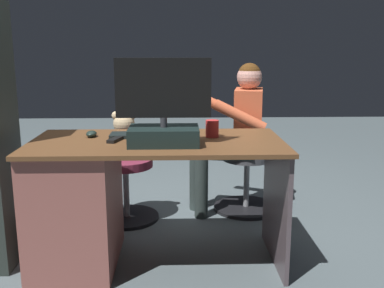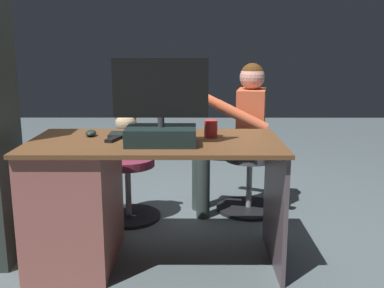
{
  "view_description": "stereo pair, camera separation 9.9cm",
  "coord_description": "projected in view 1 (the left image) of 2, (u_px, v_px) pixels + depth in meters",
  "views": [
    {
      "loc": [
        -0.12,
        2.85,
        1.25
      ],
      "look_at": [
        -0.21,
        0.07,
        0.64
      ],
      "focal_mm": 42.01,
      "sensor_mm": 36.0,
      "label": 1
    },
    {
      "loc": [
        -0.21,
        2.85,
        1.25
      ],
      "look_at": [
        -0.21,
        0.07,
        0.64
      ],
      "focal_mm": 42.01,
      "sensor_mm": 36.0,
      "label": 2
    }
  ],
  "objects": [
    {
      "name": "ground_plane",
      "position": [
        161.0,
        234.0,
        3.05
      ],
      "size": [
        10.0,
        10.0,
        0.0
      ],
      "primitive_type": "plane",
      "color": "#525F63"
    },
    {
      "name": "desk",
      "position": [
        93.0,
        199.0,
        2.58
      ],
      "size": [
        1.42,
        0.71,
        0.73
      ],
      "color": "brown",
      "rests_on": "ground_plane"
    },
    {
      "name": "monitor",
      "position": [
        164.0,
        120.0,
        2.39
      ],
      "size": [
        0.51,
        0.25,
        0.46
      ],
      "color": "black",
      "rests_on": "desk"
    },
    {
      "name": "keyboard",
      "position": [
        146.0,
        135.0,
        2.62
      ],
      "size": [
        0.42,
        0.14,
        0.02
      ],
      "primitive_type": "cube",
      "color": "black",
      "rests_on": "desk"
    },
    {
      "name": "computer_mouse",
      "position": [
        91.0,
        134.0,
        2.61
      ],
      "size": [
        0.06,
        0.1,
        0.04
      ],
      "primitive_type": "ellipsoid",
      "color": "#1D2B25",
      "rests_on": "desk"
    },
    {
      "name": "cup",
      "position": [
        212.0,
        129.0,
        2.6
      ],
      "size": [
        0.08,
        0.08,
        0.1
      ],
      "primitive_type": "cylinder",
      "color": "red",
      "rests_on": "desk"
    },
    {
      "name": "tv_remote",
      "position": [
        116.0,
        139.0,
        2.5
      ],
      "size": [
        0.09,
        0.16,
        0.02
      ],
      "primitive_type": "cube",
      "rotation": [
        0.0,
        0.0,
        -0.3
      ],
      "color": "black",
      "rests_on": "desk"
    },
    {
      "name": "office_chair_teddy",
      "position": [
        126.0,
        183.0,
        3.26
      ],
      "size": [
        0.47,
        0.47,
        0.46
      ],
      "color": "black",
      "rests_on": "ground_plane"
    },
    {
      "name": "teddy_bear",
      "position": [
        125.0,
        137.0,
        3.2
      ],
      "size": [
        0.24,
        0.24,
        0.34
      ],
      "color": "#D2B587",
      "rests_on": "office_chair_teddy"
    },
    {
      "name": "visitor_chair",
      "position": [
        247.0,
        178.0,
        3.46
      ],
      "size": [
        0.5,
        0.5,
        0.46
      ],
      "color": "black",
      "rests_on": "ground_plane"
    },
    {
      "name": "person",
      "position": [
        237.0,
        126.0,
        3.35
      ],
      "size": [
        0.57,
        0.53,
        1.13
      ],
      "color": "#CC5A37",
      "rests_on": "ground_plane"
    }
  ]
}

